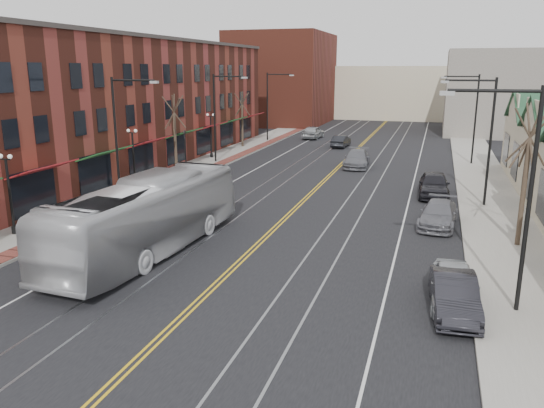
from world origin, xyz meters
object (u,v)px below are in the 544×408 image
Objects in this scene: transit_bus at (148,216)px; parked_car_c at (438,214)px; parked_suv at (89,221)px; parked_car_b at (454,295)px; parked_car_d at (434,184)px; parked_car_a at (454,286)px.

transit_bus is 2.74× the size of parked_car_c.
transit_bus is 5.08m from parked_suv.
parked_car_b is 0.91× the size of parked_car_c.
parked_suv is at bearing -142.54° from parked_car_d.
transit_bus is at bearing -130.71° from parked_car_d.
parked_car_d is (-0.36, 7.34, 0.16)m from parked_car_c.
parked_car_a is 0.90× the size of parked_car_c.
transit_bus reaches higher than parked_car_c.
parked_car_c is 7.35m from parked_car_d.
transit_bus is 2.61× the size of parked_car_d.
parked_car_b is (0.00, -0.84, -0.02)m from parked_car_a.
parked_car_d is at bearing -135.20° from parked_suv.
parked_car_d is (12.97, 16.12, -0.97)m from transit_bus.
parked_suv is at bearing -16.06° from transit_bus.
parked_car_a reaches higher than parked_car_b.
parked_car_d is at bearing 98.09° from parked_car_c.
parked_car_c is (-0.61, 10.53, -0.04)m from parked_car_a.
parked_car_c is at bearing 91.09° from parked_car_a.
parked_car_c is at bearing -89.09° from parked_car_d.
parked_car_d reaches higher than parked_suv.
transit_bus is 3.03× the size of parked_car_a.
parked_car_a is (13.94, -1.76, -1.08)m from transit_bus.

